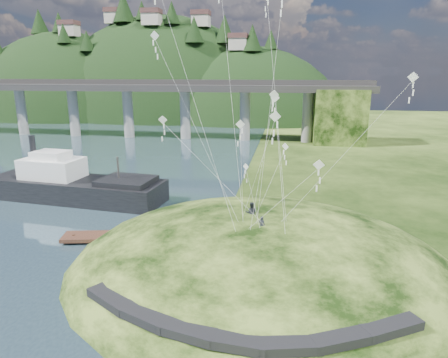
# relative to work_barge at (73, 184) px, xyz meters

# --- Properties ---
(ground) EXTENTS (320.00, 320.00, 0.00)m
(ground) POSITION_rel_work_barge_xyz_m (18.87, -17.67, -2.16)
(ground) COLOR black
(ground) RESTS_ON ground
(grass_hill) EXTENTS (36.00, 32.00, 13.00)m
(grass_hill) POSITION_rel_work_barge_xyz_m (26.87, -15.67, -3.66)
(grass_hill) COLOR black
(grass_hill) RESTS_ON ground
(footpath) EXTENTS (22.29, 5.84, 0.83)m
(footpath) POSITION_rel_work_barge_xyz_m (26.33, -27.41, -0.08)
(footpath) COLOR black
(footpath) RESTS_ON ground
(bridge) EXTENTS (160.00, 11.00, 15.00)m
(bridge) POSITION_rel_work_barge_xyz_m (-7.59, 52.40, 7.54)
(bridge) COLOR #2D2B2B
(bridge) RESTS_ON ground
(far_ridge) EXTENTS (153.00, 70.00, 94.50)m
(far_ridge) POSITION_rel_work_barge_xyz_m (-24.72, 104.50, -9.60)
(far_ridge) COLOR black
(far_ridge) RESTS_ON ground
(work_barge) EXTENTS (25.22, 9.33, 8.62)m
(work_barge) POSITION_rel_work_barge_xyz_m (0.00, 0.00, 0.00)
(work_barge) COLOR black
(work_barge) RESTS_ON ground
(wooden_dock) EXTENTS (15.57, 5.54, 1.10)m
(wooden_dock) POSITION_rel_work_barge_xyz_m (13.77, -11.72, -1.68)
(wooden_dock) COLOR #3D2319
(wooden_dock) RESTS_ON ground
(kite_flyers) EXTENTS (1.94, 3.37, 2.01)m
(kite_flyers) POSITION_rel_work_barge_xyz_m (26.08, -15.70, 3.76)
(kite_flyers) COLOR #242730
(kite_flyers) RESTS_ON ground
(kite_swarm) EXTENTS (20.94, 17.48, 19.83)m
(kite_swarm) POSITION_rel_work_barge_xyz_m (24.71, -14.01, 14.68)
(kite_swarm) COLOR white
(kite_swarm) RESTS_ON ground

